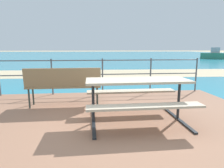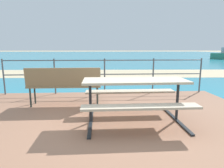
{
  "view_description": "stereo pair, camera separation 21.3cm",
  "coord_description": "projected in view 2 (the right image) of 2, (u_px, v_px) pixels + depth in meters",
  "views": [
    {
      "loc": [
        -0.3,
        -3.2,
        1.4
      ],
      "look_at": [
        0.15,
        1.18,
        0.58
      ],
      "focal_mm": 30.64,
      "sensor_mm": 36.0,
      "label": 1
    },
    {
      "loc": [
        -0.09,
        -3.21,
        1.4
      ],
      "look_at": [
        0.15,
        1.18,
        0.58
      ],
      "focal_mm": 30.64,
      "sensor_mm": 36.0,
      "label": 2
    }
  ],
  "objects": [
    {
      "name": "ground_plane",
      "position": [
        107.0,
        128.0,
        3.42
      ],
      "size": [
        240.0,
        240.0,
        0.0
      ],
      "primitive_type": "plane",
      "color": "tan"
    },
    {
      "name": "patio_paving",
      "position": [
        107.0,
        126.0,
        3.41
      ],
      "size": [
        6.4,
        5.2,
        0.06
      ],
      "primitive_type": "cube",
      "color": "#996B51",
      "rests_on": "ground"
    },
    {
      "name": "sea_water",
      "position": [
        102.0,
        55.0,
        42.68
      ],
      "size": [
        90.0,
        90.0,
        0.01
      ],
      "primitive_type": "cube",
      "color": "teal",
      "rests_on": "ground"
    },
    {
      "name": "beach_strip",
      "position": [
        103.0,
        73.0,
        10.9
      ],
      "size": [
        54.09,
        5.49,
        0.01
      ],
      "primitive_type": "cube",
      "rotation": [
        0.0,
        0.0,
        -0.04
      ],
      "color": "beige",
      "rests_on": "ground"
    },
    {
      "name": "picnic_table",
      "position": [
        135.0,
        90.0,
        3.45
      ],
      "size": [
        1.86,
        1.36,
        0.79
      ],
      "rotation": [
        0.0,
        0.0,
        0.01
      ],
      "color": "#BCAD93",
      "rests_on": "patio_paving"
    },
    {
      "name": "park_bench",
      "position": [
        64.0,
        83.0,
        4.44
      ],
      "size": [
        1.7,
        0.42,
        0.91
      ],
      "rotation": [
        0.0,
        0.0,
        3.14
      ],
      "color": "#8C704C",
      "rests_on": "patio_paving"
    },
    {
      "name": "railing_fence",
      "position": [
        105.0,
        71.0,
        5.7
      ],
      "size": [
        5.94,
        0.04,
        1.05
      ],
      "color": "#4C5156",
      "rests_on": "patio_paving"
    }
  ]
}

